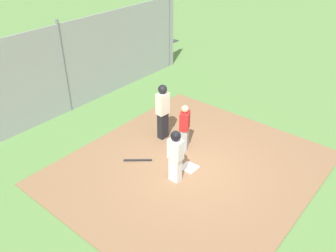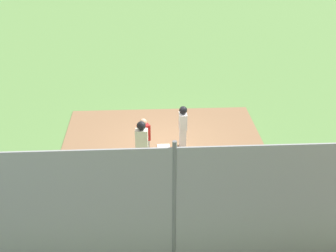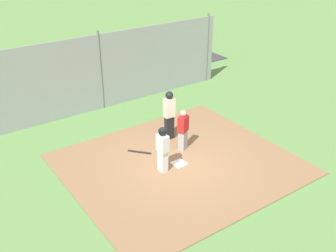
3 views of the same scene
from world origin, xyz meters
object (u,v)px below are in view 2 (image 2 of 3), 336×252
Objects in this scene: catcher at (144,139)px; baseball at (176,149)px; umpire at (142,147)px; baseball_bat at (187,167)px; home_plate at (164,147)px; runner at (183,125)px.

baseball is at bearing -90.14° from catcher.
baseball_bat is at bearing -74.97° from umpire.
home_plate is 2.04m from umpire.
runner is (1.35, 0.73, 0.11)m from catcher.
umpire is at bearing 150.24° from catcher.
baseball_bat is 1.22m from baseball.
runner reaches higher than baseball_bat.
baseball_bat is 11.32× the size of baseball.
baseball is at bearing 152.53° from baseball_bat.
catcher is 20.26× the size of baseball.
catcher is at bearing -154.14° from baseball.
baseball_bat is (1.46, 0.27, -0.96)m from umpire.
runner is 0.90m from baseball.
catcher is at bearing -133.66° from home_plate.
catcher is 1.79× the size of baseball_bat.
umpire is at bearing -114.54° from home_plate.
umpire reaches higher than baseball.
baseball is (-0.28, 1.18, 0.01)m from baseball_bat.
home_plate is at bearing 0.32° from runner.
umpire is at bearing 48.00° from runner.
baseball is at bearing -22.32° from home_plate.
umpire is at bearing -120.61° from baseball_bat.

